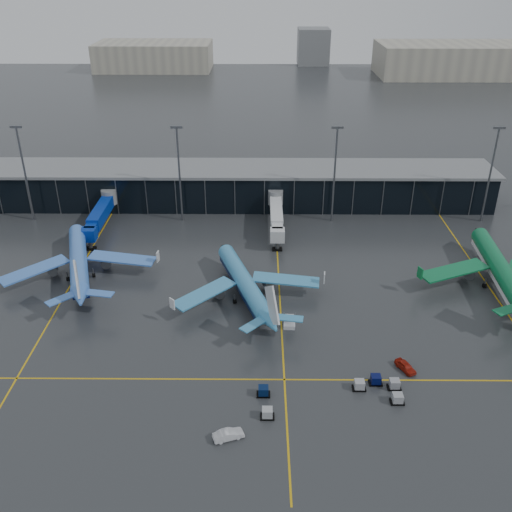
{
  "coord_description": "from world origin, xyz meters",
  "views": [
    {
      "loc": [
        5.8,
        -89.72,
        62.82
      ],
      "look_at": [
        5.0,
        18.0,
        6.0
      ],
      "focal_mm": 40.0,
      "sensor_mm": 36.0,
      "label": 1
    }
  ],
  "objects_px": {
    "airliner_arkefly": "(77,250)",
    "airliner_aer_lingus": "(501,257)",
    "service_van_white": "(228,435)",
    "mobile_airstair": "(289,322)",
    "baggage_carts": "(344,392)",
    "service_van_red": "(406,366)",
    "airliner_klm_near": "(244,272)"
  },
  "relations": [
    {
      "from": "service_van_red",
      "to": "baggage_carts",
      "type": "bearing_deg",
      "value": -176.9
    },
    {
      "from": "airliner_arkefly",
      "to": "airliner_aer_lingus",
      "type": "relative_size",
      "value": 0.95
    },
    {
      "from": "airliner_arkefly",
      "to": "service_van_white",
      "type": "height_order",
      "value": "airliner_arkefly"
    },
    {
      "from": "airliner_aer_lingus",
      "to": "mobile_airstair",
      "type": "xyz_separation_m",
      "value": [
        -45.35,
        -16.26,
        -5.67
      ]
    },
    {
      "from": "airliner_klm_near",
      "to": "service_van_red",
      "type": "height_order",
      "value": "airliner_klm_near"
    },
    {
      "from": "mobile_airstair",
      "to": "service_van_red",
      "type": "xyz_separation_m",
      "value": [
        19.27,
        -13.14,
        -0.03
      ]
    },
    {
      "from": "service_van_red",
      "to": "service_van_white",
      "type": "relative_size",
      "value": 0.94
    },
    {
      "from": "airliner_arkefly",
      "to": "airliner_klm_near",
      "type": "bearing_deg",
      "value": -30.98
    },
    {
      "from": "baggage_carts",
      "to": "service_van_white",
      "type": "bearing_deg",
      "value": -152.8
    },
    {
      "from": "airliner_arkefly",
      "to": "airliner_aer_lingus",
      "type": "bearing_deg",
      "value": -19.19
    },
    {
      "from": "airliner_arkefly",
      "to": "mobile_airstair",
      "type": "distance_m",
      "value": 49.81
    },
    {
      "from": "service_van_red",
      "to": "service_van_white",
      "type": "height_order",
      "value": "service_van_white"
    },
    {
      "from": "airliner_klm_near",
      "to": "baggage_carts",
      "type": "distance_m",
      "value": 34.92
    },
    {
      "from": "airliner_aer_lingus",
      "to": "mobile_airstair",
      "type": "relative_size",
      "value": 12.16
    },
    {
      "from": "airliner_klm_near",
      "to": "service_van_white",
      "type": "relative_size",
      "value": 8.21
    },
    {
      "from": "airliner_arkefly",
      "to": "mobile_airstair",
      "type": "bearing_deg",
      "value": -40.26
    },
    {
      "from": "mobile_airstair",
      "to": "service_van_red",
      "type": "relative_size",
      "value": 0.8
    },
    {
      "from": "service_van_red",
      "to": "airliner_arkefly",
      "type": "bearing_deg",
      "value": 126.3
    },
    {
      "from": "airliner_klm_near",
      "to": "mobile_airstair",
      "type": "distance_m",
      "value": 14.63
    },
    {
      "from": "airliner_arkefly",
      "to": "service_van_white",
      "type": "xyz_separation_m",
      "value": [
        35.34,
        -48.45,
        -5.38
      ]
    },
    {
      "from": "airliner_klm_near",
      "to": "airliner_aer_lingus",
      "type": "relative_size",
      "value": 0.9
    },
    {
      "from": "airliner_aer_lingus",
      "to": "mobile_airstair",
      "type": "bearing_deg",
      "value": -156.17
    },
    {
      "from": "mobile_airstair",
      "to": "service_van_red",
      "type": "height_order",
      "value": "mobile_airstair"
    },
    {
      "from": "service_van_white",
      "to": "airliner_klm_near",
      "type": "bearing_deg",
      "value": -21.88
    },
    {
      "from": "airliner_klm_near",
      "to": "mobile_airstair",
      "type": "xyz_separation_m",
      "value": [
        8.96,
        -10.42,
        -5.02
      ]
    },
    {
      "from": "baggage_carts",
      "to": "mobile_airstair",
      "type": "relative_size",
      "value": 6.86
    },
    {
      "from": "baggage_carts",
      "to": "mobile_airstair",
      "type": "xyz_separation_m",
      "value": [
        -7.85,
        19.78,
        0.01
      ]
    },
    {
      "from": "airliner_klm_near",
      "to": "service_van_red",
      "type": "xyz_separation_m",
      "value": [
        28.23,
        -23.56,
        -5.05
      ]
    },
    {
      "from": "airliner_klm_near",
      "to": "mobile_airstair",
      "type": "bearing_deg",
      "value": -68.0
    },
    {
      "from": "airliner_arkefly",
      "to": "service_van_red",
      "type": "height_order",
      "value": "airliner_arkefly"
    },
    {
      "from": "airliner_klm_near",
      "to": "airliner_aer_lingus",
      "type": "height_order",
      "value": "airliner_aer_lingus"
    },
    {
      "from": "mobile_airstair",
      "to": "airliner_arkefly",
      "type": "bearing_deg",
      "value": 159.98
    }
  ]
}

